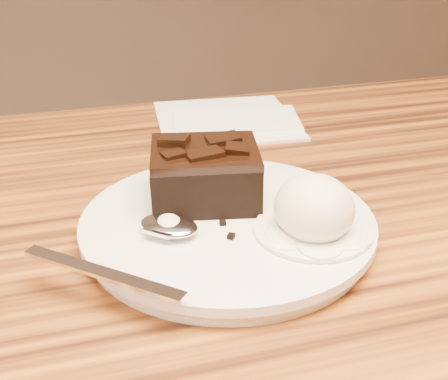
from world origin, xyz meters
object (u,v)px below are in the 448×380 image
object	(u,v)px
plate	(227,228)
brownie	(205,177)
napkin	(226,119)
ice_cream_scoop	(314,208)
spoon	(169,227)

from	to	relation	value
plate	brownie	size ratio (longest dim) A/B	2.69
brownie	napkin	size ratio (longest dim) A/B	0.53
plate	brownie	bearing A→B (deg)	103.71
plate	napkin	world-z (taller)	plate
ice_cream_scoop	spoon	xyz separation A→B (m)	(-0.11, 0.03, -0.02)
plate	spoon	world-z (taller)	spoon
ice_cream_scoop	napkin	size ratio (longest dim) A/B	0.39
ice_cream_scoop	spoon	bearing A→B (deg)	164.32
brownie	napkin	world-z (taller)	brownie
brownie	ice_cream_scoop	distance (m)	0.10
spoon	plate	bearing A→B (deg)	-33.86
brownie	spoon	distance (m)	0.07
plate	brownie	world-z (taller)	brownie
plate	ice_cream_scoop	world-z (taller)	ice_cream_scoop
plate	spoon	xyz separation A→B (m)	(-0.05, -0.01, 0.02)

